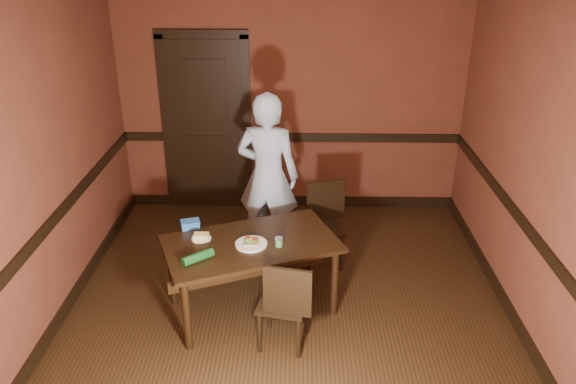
{
  "coord_description": "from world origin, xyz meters",
  "views": [
    {
      "loc": [
        0.09,
        -4.11,
        3.11
      ],
      "look_at": [
        0.0,
        0.35,
        1.05
      ],
      "focal_mm": 35.0,
      "sensor_mm": 36.0,
      "label": 1
    }
  ],
  "objects_px": {
    "cheese_saucer": "(201,237)",
    "sandwich_plate": "(251,243)",
    "chair_far": "(320,228)",
    "dining_table": "(252,276)",
    "sauce_jar": "(279,242)",
    "food_tub": "(190,224)",
    "chair_near": "(284,301)",
    "person": "(268,176)"
  },
  "relations": [
    {
      "from": "chair_near",
      "to": "cheese_saucer",
      "type": "xyz_separation_m",
      "value": [
        -0.73,
        0.5,
        0.3
      ]
    },
    {
      "from": "chair_near",
      "to": "chair_far",
      "type": "bearing_deg",
      "value": -93.59
    },
    {
      "from": "chair_far",
      "to": "cheese_saucer",
      "type": "bearing_deg",
      "value": -163.74
    },
    {
      "from": "dining_table",
      "to": "sauce_jar",
      "type": "xyz_separation_m",
      "value": [
        0.24,
        -0.06,
        0.39
      ]
    },
    {
      "from": "sandwich_plate",
      "to": "cheese_saucer",
      "type": "bearing_deg",
      "value": 168.66
    },
    {
      "from": "sauce_jar",
      "to": "sandwich_plate",
      "type": "bearing_deg",
      "value": 177.04
    },
    {
      "from": "chair_near",
      "to": "sauce_jar",
      "type": "xyz_separation_m",
      "value": [
        -0.05,
        0.4,
        0.32
      ]
    },
    {
      "from": "chair_near",
      "to": "cheese_saucer",
      "type": "bearing_deg",
      "value": -22.49
    },
    {
      "from": "chair_near",
      "to": "food_tub",
      "type": "xyz_separation_m",
      "value": [
        -0.86,
        0.71,
        0.31
      ]
    },
    {
      "from": "dining_table",
      "to": "sauce_jar",
      "type": "relative_size",
      "value": 18.35
    },
    {
      "from": "sandwich_plate",
      "to": "sauce_jar",
      "type": "distance_m",
      "value": 0.24
    },
    {
      "from": "chair_near",
      "to": "cheese_saucer",
      "type": "height_order",
      "value": "chair_near"
    },
    {
      "from": "sandwich_plate",
      "to": "cheese_saucer",
      "type": "relative_size",
      "value": 1.61
    },
    {
      "from": "sandwich_plate",
      "to": "sauce_jar",
      "type": "bearing_deg",
      "value": -2.96
    },
    {
      "from": "sauce_jar",
      "to": "food_tub",
      "type": "relative_size",
      "value": 0.41
    },
    {
      "from": "person",
      "to": "sandwich_plate",
      "type": "bearing_deg",
      "value": 96.52
    },
    {
      "from": "cheese_saucer",
      "to": "sandwich_plate",
      "type": "bearing_deg",
      "value": -11.34
    },
    {
      "from": "cheese_saucer",
      "to": "food_tub",
      "type": "height_order",
      "value": "food_tub"
    },
    {
      "from": "chair_far",
      "to": "sandwich_plate",
      "type": "height_order",
      "value": "chair_far"
    },
    {
      "from": "chair_far",
      "to": "chair_near",
      "type": "relative_size",
      "value": 1.05
    },
    {
      "from": "chair_far",
      "to": "person",
      "type": "height_order",
      "value": "person"
    },
    {
      "from": "person",
      "to": "food_tub",
      "type": "distance_m",
      "value": 1.04
    },
    {
      "from": "dining_table",
      "to": "chair_near",
      "type": "height_order",
      "value": "chair_near"
    },
    {
      "from": "chair_near",
      "to": "cheese_saucer",
      "type": "relative_size",
      "value": 4.82
    },
    {
      "from": "dining_table",
      "to": "person",
      "type": "xyz_separation_m",
      "value": [
        0.1,
        1.03,
        0.53
      ]
    },
    {
      "from": "cheese_saucer",
      "to": "dining_table",
      "type": "bearing_deg",
      "value": -4.91
    },
    {
      "from": "cheese_saucer",
      "to": "food_tub",
      "type": "relative_size",
      "value": 0.88
    },
    {
      "from": "person",
      "to": "dining_table",
      "type": "bearing_deg",
      "value": 95.86
    },
    {
      "from": "sauce_jar",
      "to": "food_tub",
      "type": "height_order",
      "value": "sauce_jar"
    },
    {
      "from": "dining_table",
      "to": "person",
      "type": "relative_size",
      "value": 0.84
    },
    {
      "from": "sandwich_plate",
      "to": "food_tub",
      "type": "distance_m",
      "value": 0.65
    },
    {
      "from": "sauce_jar",
      "to": "food_tub",
      "type": "bearing_deg",
      "value": 159.14
    },
    {
      "from": "cheese_saucer",
      "to": "food_tub",
      "type": "bearing_deg",
      "value": 122.26
    },
    {
      "from": "dining_table",
      "to": "chair_near",
      "type": "relative_size",
      "value": 1.79
    },
    {
      "from": "person",
      "to": "cheese_saucer",
      "type": "height_order",
      "value": "person"
    },
    {
      "from": "chair_near",
      "to": "food_tub",
      "type": "relative_size",
      "value": 4.23
    },
    {
      "from": "person",
      "to": "sandwich_plate",
      "type": "distance_m",
      "value": 1.09
    },
    {
      "from": "dining_table",
      "to": "sandwich_plate",
      "type": "bearing_deg",
      "value": -103.48
    },
    {
      "from": "chair_near",
      "to": "sandwich_plate",
      "type": "xyz_separation_m",
      "value": [
        -0.29,
        0.41,
        0.3
      ]
    },
    {
      "from": "dining_table",
      "to": "cheese_saucer",
      "type": "xyz_separation_m",
      "value": [
        -0.44,
        0.04,
        0.37
      ]
    },
    {
      "from": "person",
      "to": "chair_far",
      "type": "bearing_deg",
      "value": 163.88
    },
    {
      "from": "chair_far",
      "to": "person",
      "type": "bearing_deg",
      "value": 135.2
    }
  ]
}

